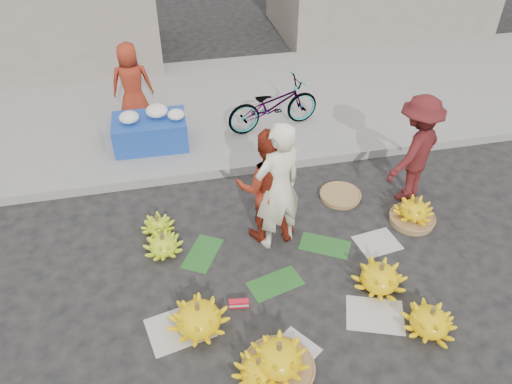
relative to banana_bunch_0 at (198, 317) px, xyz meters
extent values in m
plane|color=black|center=(1.09, 0.65, -0.19)|extent=(80.00, 80.00, 0.00)
cube|color=gray|center=(1.09, 2.85, -0.12)|extent=(40.00, 0.25, 0.15)
cube|color=gray|center=(1.09, 4.95, -0.13)|extent=(40.00, 4.00, 0.12)
cylinder|color=brown|center=(0.00, 0.00, 0.17)|extent=(0.05, 0.05, 0.12)
cylinder|color=brown|center=(0.51, -0.74, 0.08)|extent=(0.05, 0.05, 0.12)
cylinder|color=olive|center=(0.72, -0.71, -0.15)|extent=(0.73, 0.73, 0.09)
cylinder|color=brown|center=(0.72, -0.71, 0.24)|extent=(0.05, 0.05, 0.12)
cylinder|color=brown|center=(2.47, -0.57, 0.12)|extent=(0.05, 0.05, 0.12)
cylinder|color=brown|center=(2.19, 0.14, 0.14)|extent=(0.05, 0.05, 0.12)
cylinder|color=olive|center=(3.12, 1.14, -0.15)|extent=(0.61, 0.61, 0.09)
cylinder|color=brown|center=(3.12, 1.14, 0.17)|extent=(0.05, 0.05, 0.12)
cylinder|color=brown|center=(-0.30, 1.28, 0.07)|extent=(0.05, 0.05, 0.12)
cylinder|color=brown|center=(-0.34, 1.70, 0.03)|extent=(0.05, 0.05, 0.12)
cylinder|color=olive|center=(2.33, 1.86, -0.16)|extent=(0.75, 0.75, 0.07)
cube|color=red|center=(0.49, 0.20, -0.14)|extent=(0.24, 0.11, 0.09)
imported|color=white|center=(1.18, 1.18, 0.71)|extent=(0.77, 0.64, 1.80)
imported|color=#A43119|center=(1.07, 1.35, 0.62)|extent=(0.87, 0.72, 1.62)
imported|color=maroon|center=(3.28, 1.69, 0.63)|extent=(1.22, 1.08, 1.63)
cube|color=#173B97|center=(-0.31, 3.72, 0.17)|extent=(1.19, 0.76, 0.49)
ellipsoid|color=white|center=(-0.60, 3.67, 0.51)|extent=(0.31, 0.31, 0.17)
ellipsoid|color=white|center=(-0.16, 3.77, 0.52)|extent=(0.35, 0.35, 0.19)
ellipsoid|color=white|center=(0.13, 3.62, 0.49)|extent=(0.27, 0.27, 0.15)
cylinder|color=gray|center=(-0.94, 3.80, 0.12)|extent=(0.34, 0.34, 0.39)
imported|color=#A43119|center=(-0.52, 4.60, 0.64)|extent=(0.71, 0.48, 1.42)
imported|color=gray|center=(1.79, 3.85, 0.36)|extent=(0.85, 1.72, 0.86)
camera|label=1|loc=(-0.12, -3.48, 4.46)|focal=35.00mm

